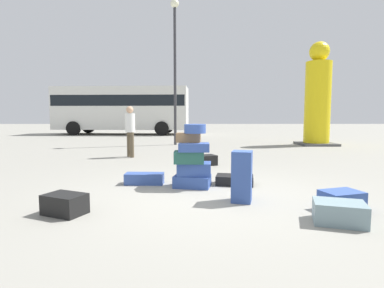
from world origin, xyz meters
TOP-DOWN VIEW (x-y plane):
  - ground_plane at (0.00, 0.00)m, footprint 80.00×80.00m
  - suitcase_tower at (-0.22, 0.60)m, footprint 0.72×0.60m
  - suitcase_navy_upright_blue at (0.52, -0.37)m, footprint 0.36×0.37m
  - suitcase_black_foreground_far at (0.58, 0.78)m, footprint 0.75×0.54m
  - suitcase_navy_right_side at (-1.13, 0.84)m, footprint 0.74×0.33m
  - suitcase_navy_foreground_near at (1.83, -0.81)m, footprint 0.61×0.51m
  - suitcase_slate_behind_tower at (1.56, -1.32)m, footprint 0.69×0.59m
  - suitcase_black_left_side at (-1.92, -0.95)m, footprint 0.63×0.54m
  - suitcase_black_white_trunk at (0.13, 3.05)m, footprint 0.65×0.58m
  - person_bearded_onlooker at (-2.12, 4.61)m, footprint 0.30×0.30m
  - yellow_dummy_statue at (5.26, 8.49)m, footprint 1.51×1.51m
  - parked_bus at (-4.88, 16.12)m, footprint 8.99×3.13m
  - lamp_post at (-0.92, 8.61)m, footprint 0.36×0.36m

SIDE VIEW (x-z plane):
  - ground_plane at x=0.00m, z-range 0.00..0.00m
  - suitcase_black_foreground_far at x=0.58m, z-range 0.00..0.17m
  - suitcase_navy_right_side at x=-1.13m, z-range 0.00..0.21m
  - suitcase_slate_behind_tower at x=1.56m, z-range 0.00..0.26m
  - suitcase_black_white_trunk at x=0.13m, z-range 0.00..0.26m
  - suitcase_navy_foreground_near at x=1.83m, z-range 0.00..0.27m
  - suitcase_black_left_side at x=-1.92m, z-range 0.00..0.27m
  - suitcase_navy_upright_blue at x=0.52m, z-range 0.00..0.77m
  - suitcase_tower at x=-0.22m, z-range -0.08..1.07m
  - person_bearded_onlooker at x=-2.12m, z-range 0.15..1.73m
  - parked_bus at x=-4.88m, z-range 0.26..3.41m
  - yellow_dummy_statue at x=5.26m, z-range -0.24..4.19m
  - lamp_post at x=-0.92m, z-range 0.94..7.14m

